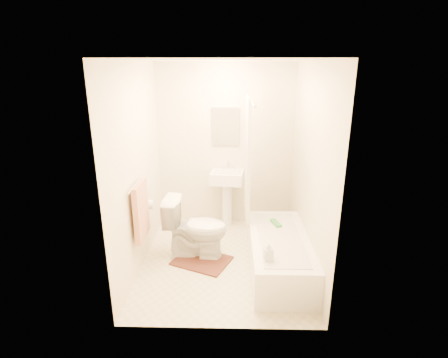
{
  "coord_description": "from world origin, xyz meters",
  "views": [
    {
      "loc": [
        0.1,
        -3.87,
        2.35
      ],
      "look_at": [
        0.0,
        0.25,
        1.0
      ],
      "focal_mm": 28.0,
      "sensor_mm": 36.0,
      "label": 1
    }
  ],
  "objects_px": {
    "sink": "(227,196)",
    "soap_bottle": "(269,252)",
    "bath_mat": "(202,261)",
    "bathtub": "(279,254)",
    "toilet": "(196,228)"
  },
  "relations": [
    {
      "from": "bathtub",
      "to": "bath_mat",
      "type": "xyz_separation_m",
      "value": [
        -0.94,
        0.17,
        -0.21
      ]
    },
    {
      "from": "sink",
      "to": "bathtub",
      "type": "bearing_deg",
      "value": -56.05
    },
    {
      "from": "bath_mat",
      "to": "soap_bottle",
      "type": "distance_m",
      "value": 1.13
    },
    {
      "from": "bathtub",
      "to": "bath_mat",
      "type": "bearing_deg",
      "value": 170.0
    },
    {
      "from": "sink",
      "to": "bath_mat",
      "type": "height_order",
      "value": "sink"
    },
    {
      "from": "bath_mat",
      "to": "soap_bottle",
      "type": "xyz_separation_m",
      "value": [
        0.75,
        -0.67,
        0.52
      ]
    },
    {
      "from": "bathtub",
      "to": "bath_mat",
      "type": "height_order",
      "value": "bathtub"
    },
    {
      "from": "toilet",
      "to": "bathtub",
      "type": "height_order",
      "value": "toilet"
    },
    {
      "from": "sink",
      "to": "bath_mat",
      "type": "xyz_separation_m",
      "value": [
        -0.3,
        -1.09,
        -0.45
      ]
    },
    {
      "from": "sink",
      "to": "bathtub",
      "type": "height_order",
      "value": "sink"
    },
    {
      "from": "sink",
      "to": "soap_bottle",
      "type": "distance_m",
      "value": 1.82
    },
    {
      "from": "sink",
      "to": "soap_bottle",
      "type": "relative_size",
      "value": 4.7
    },
    {
      "from": "bath_mat",
      "to": "soap_bottle",
      "type": "relative_size",
      "value": 3.35
    },
    {
      "from": "toilet",
      "to": "bathtub",
      "type": "relative_size",
      "value": 0.52
    },
    {
      "from": "toilet",
      "to": "soap_bottle",
      "type": "bearing_deg",
      "value": -130.22
    }
  ]
}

